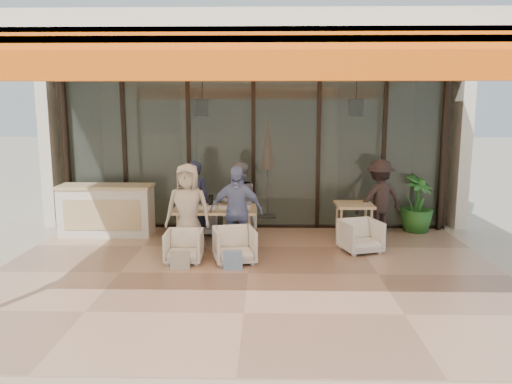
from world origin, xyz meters
TOP-DOWN VIEW (x-y plane):
  - ground at (0.00, 0.00)m, footprint 70.00×70.00m
  - terrace_floor at (0.00, 0.00)m, footprint 8.00×6.00m
  - terrace_structure at (0.00, -0.26)m, footprint 8.00×6.00m
  - glass_storefront at (0.00, 3.00)m, footprint 8.08×0.10m
  - interior_block at (0.01, 5.31)m, footprint 9.05×3.62m
  - host_counter at (-2.92, 2.30)m, footprint 1.85×0.65m
  - dining_table at (-0.68, 1.54)m, footprint 1.50×0.90m
  - chair_far_left at (-1.09, 2.48)m, footprint 0.79×0.75m
  - chair_far_right at (-0.25, 2.48)m, footprint 0.66×0.63m
  - chair_near_left at (-1.09, 0.58)m, footprint 0.60×0.56m
  - chair_near_right at (-0.25, 0.58)m, footprint 0.77×0.74m
  - diner_navy at (-1.09, 1.98)m, footprint 0.64×0.49m
  - diner_grey at (-0.25, 1.98)m, footprint 0.90×0.80m
  - diner_cream at (-1.09, 1.08)m, footprint 0.82×0.57m
  - diner_periwinkle at (-0.25, 1.08)m, footprint 0.94×0.44m
  - tote_bag_cream at (-1.09, 0.18)m, footprint 0.30×0.10m
  - tote_bag_blue at (-0.25, 0.18)m, footprint 0.30×0.10m
  - side_table at (1.95, 2.00)m, footprint 0.70×0.70m
  - side_chair at (1.95, 1.25)m, footprint 0.79×0.77m
  - standing_woman at (2.50, 2.34)m, footprint 1.15×0.91m
  - potted_palm at (3.37, 2.72)m, footprint 0.95×0.95m

SIDE VIEW (x-z plane):
  - ground at x=0.00m, z-range 0.00..0.00m
  - terrace_floor at x=0.00m, z-range 0.00..0.01m
  - tote_bag_cream at x=-1.09m, z-range 0.00..0.34m
  - tote_bag_blue at x=-0.25m, z-range 0.00..0.34m
  - chair_far_right at x=-0.25m, z-range 0.00..0.60m
  - chair_near_left at x=-1.09m, z-range 0.00..0.61m
  - side_chair at x=1.95m, z-range 0.00..0.66m
  - chair_near_right at x=-0.25m, z-range 0.00..0.67m
  - chair_far_left at x=-1.09m, z-range 0.00..0.71m
  - host_counter at x=-2.92m, z-range 0.01..1.05m
  - potted_palm at x=3.37m, z-range 0.00..1.20m
  - side_table at x=1.95m, z-range 0.27..1.01m
  - dining_table at x=-0.68m, z-range 0.22..1.15m
  - diner_grey at x=-0.25m, z-range 0.00..1.54m
  - standing_woman at x=2.50m, z-range 0.00..1.55m
  - diner_navy at x=-1.09m, z-range 0.00..1.56m
  - diner_periwinkle at x=-0.25m, z-range 0.00..1.57m
  - diner_cream at x=-1.09m, z-range 0.00..1.61m
  - glass_storefront at x=0.00m, z-range 0.00..3.20m
  - interior_block at x=0.01m, z-range 0.47..3.99m
  - terrace_structure at x=0.00m, z-range 1.55..4.95m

